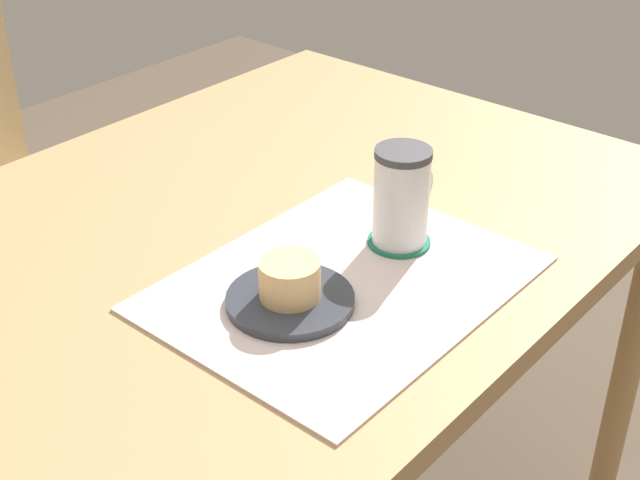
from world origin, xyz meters
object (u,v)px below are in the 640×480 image
object	(u,v)px
pastry_plate	(290,300)
coffee_mug	(402,196)
dining_table	(216,287)
pastry	(290,279)

from	to	relation	value
pastry_plate	coffee_mug	size ratio (longest dim) A/B	1.17
dining_table	pastry_plate	size ratio (longest dim) A/B	8.77
dining_table	pastry	bearing A→B (deg)	-101.76
dining_table	pastry_plate	world-z (taller)	pastry_plate
pastry_plate	coffee_mug	distance (m)	0.22
dining_table	pastry	world-z (taller)	pastry
dining_table	coffee_mug	bearing A→B (deg)	-48.39
dining_table	coffee_mug	size ratio (longest dim) A/B	10.29
pastry	coffee_mug	distance (m)	0.21
pastry	dining_table	bearing A→B (deg)	78.24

